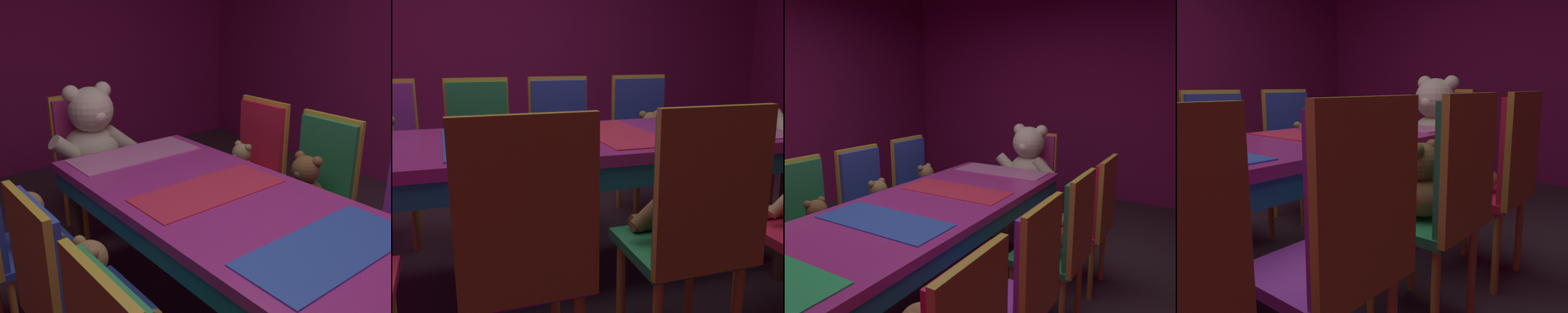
% 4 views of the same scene
% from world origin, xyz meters
% --- Properties ---
extents(ground_plane, '(7.90, 7.90, 0.00)m').
position_xyz_m(ground_plane, '(0.00, 0.00, 0.00)').
color(ground_plane, '#3F2D38').
extents(wall_back, '(5.20, 0.12, 2.80)m').
position_xyz_m(wall_back, '(0.00, 3.20, 1.40)').
color(wall_back, '#8C1959').
rests_on(wall_back, ground_plane).
extents(banquet_table, '(0.90, 2.44, 0.75)m').
position_xyz_m(banquet_table, '(0.00, -0.00, 0.65)').
color(banquet_table, '#B22D8C').
rests_on(banquet_table, ground_plane).
extents(chair_left_2, '(0.42, 0.41, 0.98)m').
position_xyz_m(chair_left_2, '(-0.82, 0.26, 0.60)').
color(chair_left_2, '#2D47B2').
rests_on(chair_left_2, ground_plane).
extents(teddy_left_2, '(0.24, 0.30, 0.29)m').
position_xyz_m(teddy_left_2, '(-0.68, 0.26, 0.58)').
color(teddy_left_2, '#9E7247').
rests_on(teddy_left_2, chair_left_2).
extents(chair_left_3, '(0.42, 0.41, 0.98)m').
position_xyz_m(chair_left_3, '(-0.85, 0.88, 0.60)').
color(chair_left_3, '#2D47B2').
rests_on(chair_left_3, ground_plane).
extents(teddy_left_3, '(0.24, 0.31, 0.29)m').
position_xyz_m(teddy_left_3, '(-0.70, 0.88, 0.58)').
color(teddy_left_3, '#9E7247').
rests_on(teddy_left_3, chair_left_3).
extents(chair_right_1, '(0.42, 0.41, 0.98)m').
position_xyz_m(chair_right_1, '(0.83, -0.29, 0.60)').
color(chair_right_1, purple).
rests_on(chair_right_1, ground_plane).
extents(chair_right_2, '(0.42, 0.41, 0.98)m').
position_xyz_m(chair_right_2, '(0.84, 0.30, 0.60)').
color(chair_right_2, '#268C4C').
rests_on(chair_right_2, ground_plane).
extents(teddy_right_2, '(0.27, 0.35, 0.33)m').
position_xyz_m(teddy_right_2, '(0.69, 0.30, 0.60)').
color(teddy_right_2, brown).
rests_on(teddy_right_2, chair_right_2).
extents(chair_right_3, '(0.42, 0.41, 0.98)m').
position_xyz_m(chair_right_3, '(0.86, 0.85, 0.60)').
color(chair_right_3, red).
rests_on(chair_right_3, ground_plane).
extents(teddy_right_3, '(0.21, 0.27, 0.26)m').
position_xyz_m(teddy_right_3, '(0.71, 0.85, 0.57)').
color(teddy_right_3, tan).
rests_on(teddy_right_3, chair_right_3).
extents(throne_chair, '(0.41, 0.42, 0.98)m').
position_xyz_m(throne_chair, '(0.00, 1.76, 0.60)').
color(throne_chair, '#CC338C').
rests_on(throne_chair, ground_plane).
extents(king_teddy_bear, '(0.67, 0.52, 0.63)m').
position_xyz_m(king_teddy_bear, '(0.00, 1.59, 0.73)').
color(king_teddy_bear, beige).
rests_on(king_teddy_bear, throne_chair).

